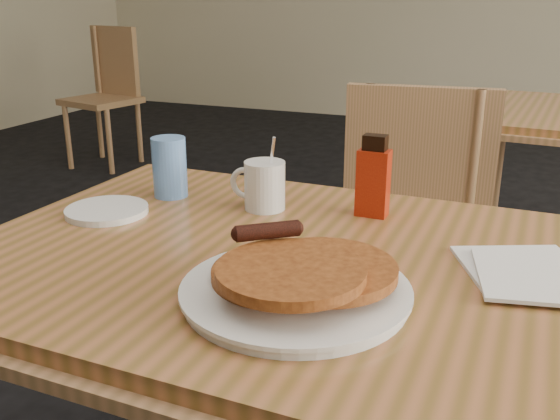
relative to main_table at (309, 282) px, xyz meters
The scene contains 9 objects.
main_table is the anchor object (origin of this frame).
chair_main_far 0.76m from the main_table, 88.35° to the left, with size 0.45×0.45×0.91m.
chair_wall_extra 3.63m from the main_table, 132.11° to the left, with size 0.50×0.51×0.93m.
pancake_plate 0.16m from the main_table, 77.01° to the right, with size 0.31×0.31×0.09m.
coffee_mug 0.26m from the main_table, 130.61° to the left, with size 0.11×0.08×0.15m.
syrup_bottle 0.26m from the main_table, 79.77° to the left, with size 0.06×0.04×0.15m.
napkin_stack 0.34m from the main_table, ahead, with size 0.24×0.25×0.01m.
blue_tumbler 0.43m from the main_table, 152.94° to the left, with size 0.07×0.07×0.12m, color #6094E1.
side_saucer 0.43m from the main_table, behind, with size 0.15×0.15×0.01m, color white.
Camera 1 is at (0.35, -0.89, 1.14)m, focal length 40.00 mm.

